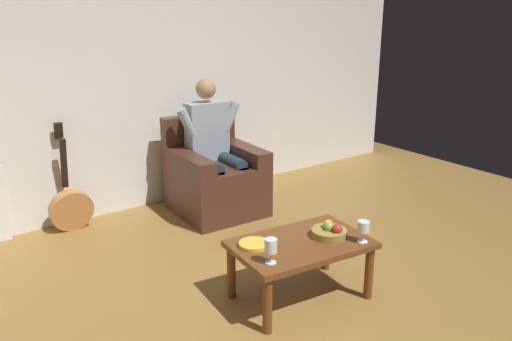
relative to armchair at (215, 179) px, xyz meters
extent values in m
plane|color=olive|center=(0.41, 2.12, -0.32)|extent=(7.32, 7.32, 0.00)
cube|color=silver|center=(0.41, -0.57, 1.06)|extent=(6.50, 0.06, 2.76)
cube|color=#43261B|center=(0.00, 0.04, -0.13)|extent=(0.78, 0.83, 0.39)
cube|color=#43261B|center=(0.00, 0.10, 0.11)|extent=(0.44, 0.69, 0.10)
cube|color=#43261B|center=(-0.29, 0.05, 0.18)|extent=(0.21, 0.80, 0.24)
cube|color=#43261B|center=(0.29, 0.02, 0.18)|extent=(0.21, 0.80, 0.24)
cube|color=#43261B|center=(-0.01, -0.30, 0.32)|extent=(0.75, 0.15, 0.51)
cube|color=#8F9AA6|center=(-0.01, -0.13, 0.44)|extent=(0.40, 0.20, 0.56)
sphere|color=#A87A5B|center=(-0.01, -0.13, 0.84)|extent=(0.19, 0.19, 0.19)
cylinder|color=#243340|center=(-0.12, 0.09, 0.18)|extent=(0.15, 0.44, 0.13)
cylinder|color=#243340|center=(-0.11, 0.31, -0.08)|extent=(0.12, 0.12, 0.49)
cylinder|color=#8F9AA6|center=(-0.23, -0.07, 0.56)|extent=(0.20, 0.10, 0.29)
cylinder|color=#243340|center=(0.13, 0.08, 0.18)|extent=(0.15, 0.44, 0.13)
cylinder|color=#243340|center=(0.14, 0.30, -0.08)|extent=(0.12, 0.12, 0.49)
cylinder|color=#8F9AA6|center=(0.22, -0.09, 0.56)|extent=(0.20, 0.10, 0.29)
cube|color=brown|center=(0.37, 1.68, 0.07)|extent=(0.96, 0.66, 0.04)
cylinder|color=brown|center=(-0.01, 1.96, -0.13)|extent=(0.06, 0.06, 0.38)
cylinder|color=brown|center=(0.79, 1.88, -0.13)|extent=(0.06, 0.06, 0.38)
cylinder|color=brown|center=(-0.06, 1.49, -0.13)|extent=(0.06, 0.06, 0.38)
cylinder|color=brown|center=(0.74, 1.41, -0.13)|extent=(0.06, 0.06, 0.38)
cylinder|color=#B77641|center=(1.26, -0.36, -0.13)|extent=(0.38, 0.16, 0.39)
cylinder|color=black|center=(1.26, -0.31, -0.11)|extent=(0.11, 0.02, 0.10)
cube|color=black|center=(1.26, -0.43, 0.28)|extent=(0.05, 0.11, 0.45)
cube|color=black|center=(1.26, -0.47, 0.56)|extent=(0.07, 0.05, 0.14)
cylinder|color=silver|center=(0.71, 1.80, 0.10)|extent=(0.07, 0.07, 0.01)
cylinder|color=silver|center=(0.71, 1.80, 0.13)|extent=(0.01, 0.01, 0.07)
cylinder|color=silver|center=(0.71, 1.80, 0.21)|extent=(0.08, 0.08, 0.09)
cylinder|color=#590C19|center=(0.71, 1.80, 0.19)|extent=(0.07, 0.07, 0.03)
cylinder|color=silver|center=(0.04, 1.93, 0.10)|extent=(0.07, 0.07, 0.01)
cylinder|color=silver|center=(0.04, 1.93, 0.13)|extent=(0.01, 0.01, 0.07)
cylinder|color=silver|center=(0.04, 1.93, 0.21)|extent=(0.08, 0.08, 0.07)
cylinder|color=#590C19|center=(0.04, 1.93, 0.19)|extent=(0.07, 0.07, 0.03)
cylinder|color=olive|center=(0.16, 1.73, 0.12)|extent=(0.24, 0.24, 0.05)
sphere|color=#8BA741|center=(0.16, 1.73, 0.17)|extent=(0.07, 0.07, 0.07)
sphere|color=#B12D23|center=(0.14, 1.79, 0.17)|extent=(0.07, 0.07, 0.07)
sphere|color=gold|center=(0.14, 1.70, 0.17)|extent=(0.07, 0.07, 0.07)
cylinder|color=gold|center=(0.66, 1.55, 0.11)|extent=(0.20, 0.20, 0.02)
camera|label=1|loc=(2.48, 4.08, 1.61)|focal=37.02mm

